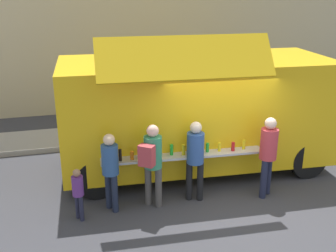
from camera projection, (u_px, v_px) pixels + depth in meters
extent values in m
plane|color=#38383D|center=(229.00, 202.00, 8.67)|extent=(60.00, 60.00, 0.00)
cube|color=#9E998E|center=(36.00, 141.00, 11.78)|extent=(28.00, 1.60, 0.15)
cube|color=yellow|center=(196.00, 109.00, 9.86)|extent=(6.48, 2.78, 2.43)
cube|color=yellow|center=(186.00, 58.00, 7.82)|extent=(3.53, 0.78, 0.79)
cube|color=black|center=(182.00, 114.00, 8.55)|extent=(3.33, 0.26, 1.10)
cube|color=#B7B7BC|center=(184.00, 155.00, 8.64)|extent=(3.51, 0.52, 0.05)
cylinder|color=black|center=(120.00, 155.00, 8.29)|extent=(0.07, 0.07, 0.25)
cylinder|color=orange|center=(132.00, 155.00, 8.36)|extent=(0.07, 0.07, 0.18)
cylinder|color=silver|center=(146.00, 153.00, 8.41)|extent=(0.08, 0.08, 0.25)
cylinder|color=orange|center=(159.00, 152.00, 8.51)|extent=(0.06, 0.06, 0.21)
cylinder|color=green|center=(172.00, 150.00, 8.57)|extent=(0.07, 0.07, 0.23)
cylinder|color=gold|center=(184.00, 150.00, 8.57)|extent=(0.08, 0.08, 0.23)
cylinder|color=red|center=(195.00, 149.00, 8.67)|extent=(0.08, 0.08, 0.18)
cylinder|color=green|center=(207.00, 148.00, 8.72)|extent=(0.07, 0.07, 0.20)
cylinder|color=yellow|center=(219.00, 147.00, 8.76)|extent=(0.07, 0.07, 0.19)
cylinder|color=red|center=(233.00, 147.00, 8.78)|extent=(0.08, 0.08, 0.20)
cylinder|color=yellow|center=(244.00, 144.00, 8.88)|extent=(0.07, 0.07, 0.21)
cube|color=black|center=(316.00, 86.00, 10.30)|extent=(0.18, 2.11, 1.07)
cylinder|color=black|center=(268.00, 129.00, 11.69)|extent=(0.90, 0.28, 0.90)
cylinder|color=black|center=(307.00, 159.00, 9.68)|extent=(0.90, 0.28, 0.90)
cylinder|color=black|center=(94.00, 142.00, 10.75)|extent=(0.90, 0.28, 0.90)
cylinder|color=black|center=(97.00, 178.00, 8.74)|extent=(0.90, 0.28, 0.90)
cylinder|color=#2D5B36|center=(278.00, 111.00, 13.13)|extent=(0.60, 0.60, 1.00)
cylinder|color=black|center=(189.00, 181.00, 8.67)|extent=(0.14, 0.14, 0.87)
cylinder|color=black|center=(200.00, 181.00, 8.64)|extent=(0.14, 0.14, 0.87)
cylinder|color=#2D4F90|center=(195.00, 148.00, 8.40)|extent=(0.36, 0.36, 0.66)
sphere|color=beige|center=(196.00, 127.00, 8.25)|extent=(0.24, 0.24, 0.24)
cylinder|color=#4A4643|center=(148.00, 185.00, 8.47)|extent=(0.14, 0.14, 0.88)
cylinder|color=#4A4643|center=(159.00, 187.00, 8.38)|extent=(0.14, 0.14, 0.88)
cylinder|color=#318460|center=(153.00, 152.00, 8.17)|extent=(0.36, 0.36, 0.67)
sphere|color=beige|center=(153.00, 131.00, 8.01)|extent=(0.25, 0.25, 0.25)
cube|color=#B03940|center=(147.00, 156.00, 7.91)|extent=(0.36, 0.34, 0.43)
cylinder|color=#1D2438|center=(108.00, 190.00, 8.35)|extent=(0.13, 0.13, 0.82)
cylinder|color=#1D2438|center=(115.00, 194.00, 8.20)|extent=(0.13, 0.13, 0.82)
cylinder|color=#2C5085|center=(110.00, 160.00, 8.03)|extent=(0.34, 0.34, 0.62)
sphere|color=beige|center=(109.00, 140.00, 7.89)|extent=(0.23, 0.23, 0.23)
cylinder|color=#1E2239|center=(264.00, 179.00, 8.73)|extent=(0.14, 0.14, 0.88)
cylinder|color=#1E2239|center=(268.00, 175.00, 8.91)|extent=(0.14, 0.14, 0.88)
cylinder|color=#B93640|center=(269.00, 144.00, 8.56)|extent=(0.37, 0.37, 0.67)
sphere|color=beige|center=(271.00, 123.00, 8.41)|extent=(0.25, 0.25, 0.25)
cylinder|color=#202136|center=(77.00, 206.00, 8.02)|extent=(0.08, 0.08, 0.53)
cylinder|color=#202136|center=(82.00, 209.00, 7.92)|extent=(0.08, 0.08, 0.53)
cylinder|color=#5B2D78|center=(78.00, 186.00, 7.81)|extent=(0.22, 0.22, 0.40)
sphere|color=#99704E|center=(77.00, 173.00, 7.72)|extent=(0.15, 0.15, 0.15)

